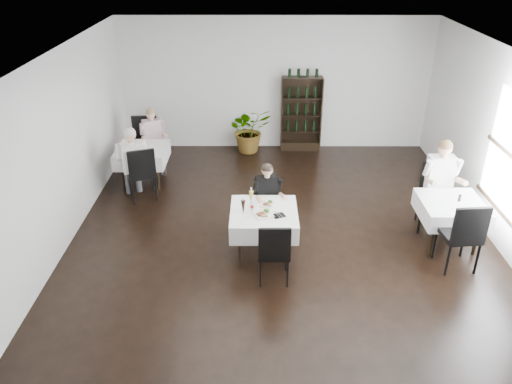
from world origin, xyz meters
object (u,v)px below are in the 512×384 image
potted_tree (250,130)px  diner_main (268,195)px  main_table (264,219)px  wine_shelf (301,115)px

potted_tree → diner_main: 3.65m
potted_tree → main_table: bearing=-86.1°
main_table → diner_main: diner_main is taller
diner_main → potted_tree: bearing=95.6°
main_table → wine_shelf: bearing=78.2°
main_table → potted_tree: (-0.28, 4.20, -0.09)m
potted_tree → wine_shelf: bearing=5.5°
main_table → potted_tree: bearing=93.9°
diner_main → wine_shelf: bearing=77.5°
main_table → potted_tree: size_ratio=0.98×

